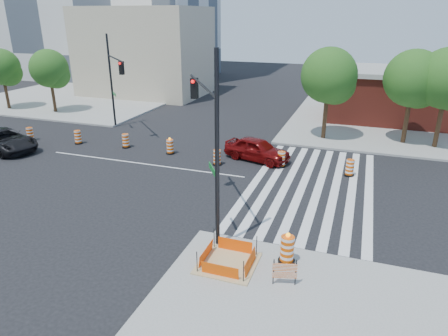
{
  "coord_description": "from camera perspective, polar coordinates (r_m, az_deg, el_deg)",
  "views": [
    {
      "loc": [
        13.2,
        -21.38,
        9.18
      ],
      "look_at": [
        6.52,
        -2.38,
        1.4
      ],
      "focal_mm": 32.0,
      "sensor_mm": 36.0,
      "label": 1
    }
  ],
  "objects": [
    {
      "name": "median_drum_4",
      "position": [
        25.85,
        -0.99,
        1.45
      ],
      "size": [
        0.6,
        0.6,
        1.02
      ],
      "color": "black",
      "rests_on": "ground"
    },
    {
      "name": "brick_storefront",
      "position": [
        40.26,
        26.28,
        9.17
      ],
      "size": [
        16.5,
        8.5,
        4.6
      ],
      "color": "maroon",
      "rests_on": "ground"
    },
    {
      "name": "tree_north_d",
      "position": [
        32.14,
        25.45,
        11.07
      ],
      "size": [
        4.09,
        4.09,
        6.96
      ],
      "color": "#382314",
      "rests_on": "ground"
    },
    {
      "name": "median_drum_0",
      "position": [
        34.42,
        -25.95,
        4.33
      ],
      "size": [
        0.6,
        0.6,
        1.02
      ],
      "color": "black",
      "rests_on": "ground"
    },
    {
      "name": "sidewalk_nw",
      "position": [
        51.06,
        -18.97,
        9.73
      ],
      "size": [
        22.0,
        22.0,
        0.15
      ],
      "primitive_type": "cube",
      "color": "gray",
      "rests_on": "ground"
    },
    {
      "name": "crosswalk_east",
      "position": [
        23.37,
        12.29,
        -2.5
      ],
      "size": [
        6.75,
        13.5,
        0.01
      ],
      "color": "silver",
      "rests_on": "ground"
    },
    {
      "name": "sidewalk_ne",
      "position": [
        40.7,
        25.77,
        6.09
      ],
      "size": [
        22.0,
        22.0,
        0.15
      ],
      "primitive_type": "cube",
      "color": "gray",
      "rests_on": "ground"
    },
    {
      "name": "excavation_pit",
      "position": [
        15.85,
        0.54,
        -13.3
      ],
      "size": [
        2.2,
        2.2,
        0.9
      ],
      "color": "tan",
      "rests_on": "ground"
    },
    {
      "name": "signal_pole_se",
      "position": [
        16.76,
        -2.24,
        6.21
      ],
      "size": [
        3.37,
        5.13,
        7.94
      ],
      "rotation": [
        0.0,
        0.0,
        2.14
      ],
      "color": "black",
      "rests_on": "ground"
    },
    {
      "name": "tree_north_c",
      "position": [
        31.35,
        14.8,
        12.24
      ],
      "size": [
        4.12,
        4.12,
        7.01
      ],
      "color": "#382314",
      "rests_on": "ground"
    },
    {
      "name": "tree_north_b",
      "position": [
        42.73,
        -23.6,
        12.62
      ],
      "size": [
        3.61,
        3.61,
        6.14
      ],
      "color": "#382314",
      "rests_on": "ground"
    },
    {
      "name": "pit_drum",
      "position": [
        15.87,
        9.0,
        -11.52
      ],
      "size": [
        0.66,
        0.66,
        1.3
      ],
      "color": "black",
      "rests_on": "ground"
    },
    {
      "name": "median_drum_1",
      "position": [
        32.13,
        -20.14,
        4.1
      ],
      "size": [
        0.6,
        0.6,
        1.02
      ],
      "color": "black",
      "rests_on": "ground"
    },
    {
      "name": "dark_suv",
      "position": [
        32.63,
        -28.87,
        3.52
      ],
      "size": [
        6.01,
        3.94,
        1.54
      ],
      "primitive_type": "imported",
      "rotation": [
        0.0,
        0.0,
        1.3
      ],
      "color": "black",
      "rests_on": "ground"
    },
    {
      "name": "median_drum_6",
      "position": [
        25.27,
        17.51,
        -0.04
      ],
      "size": [
        0.6,
        0.6,
        1.02
      ],
      "color": "black",
      "rests_on": "ground"
    },
    {
      "name": "lane_centerline",
      "position": [
        26.75,
        -11.55,
        0.62
      ],
      "size": [
        14.0,
        0.12,
        0.01
      ],
      "primitive_type": "cube",
      "color": "silver",
      "rests_on": "ground"
    },
    {
      "name": "ground",
      "position": [
        26.75,
        -11.55,
        0.61
      ],
      "size": [
        120.0,
        120.0,
        0.0
      ],
      "primitive_type": "plane",
      "color": "black",
      "rests_on": "ground"
    },
    {
      "name": "beige_midrise",
      "position": [
        50.34,
        -11.17,
        15.99
      ],
      "size": [
        14.0,
        10.0,
        10.0
      ],
      "primitive_type": "cube",
      "color": "#B8AB8C",
      "rests_on": "ground"
    },
    {
      "name": "median_drum_5",
      "position": [
        25.77,
        8.19,
        1.17
      ],
      "size": [
        0.6,
        0.6,
        1.02
      ],
      "color": "black",
      "rests_on": "ground"
    },
    {
      "name": "tree_north_a",
      "position": [
        46.48,
        -29.1,
        12.25
      ],
      "size": [
        3.57,
        3.57,
        6.07
      ],
      "color": "#382314",
      "rests_on": "ground"
    },
    {
      "name": "median_drum_3",
      "position": [
        28.21,
        -7.71,
        2.98
      ],
      "size": [
        0.6,
        0.6,
        1.18
      ],
      "color": "black",
      "rests_on": "ground"
    },
    {
      "name": "signal_pole_nw",
      "position": [
        33.92,
        -15.45,
        12.72
      ],
      "size": [
        4.13,
        4.16,
        7.58
      ],
      "rotation": [
        0.0,
        0.0,
        -0.79
      ],
      "color": "black",
      "rests_on": "ground"
    },
    {
      "name": "tree_north_e",
      "position": [
        32.05,
        29.33,
        10.66
      ],
      "size": [
        4.22,
        4.22,
        7.17
      ],
      "color": "#382314",
      "rests_on": "ground"
    },
    {
      "name": "red_coupe",
      "position": [
        26.71,
        4.75,
        2.69
      ],
      "size": [
        4.81,
        2.93,
        1.53
      ],
      "primitive_type": "imported",
      "rotation": [
        0.0,
        0.0,
        1.3
      ],
      "color": "#610808",
      "rests_on": "ground"
    },
    {
      "name": "barricade",
      "position": [
        14.69,
        8.67,
        -14.33
      ],
      "size": [
        0.86,
        0.27,
        1.03
      ],
      "rotation": [
        0.0,
        0.0,
        0.27
      ],
      "color": "#DB4E04",
      "rests_on": "ground"
    },
    {
      "name": "median_drum_2",
      "position": [
        30.16,
        -13.87,
        3.73
      ],
      "size": [
        0.6,
        0.6,
        1.02
      ],
      "color": "black",
      "rests_on": "ground"
    }
  ]
}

